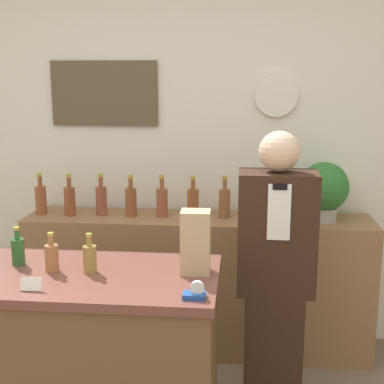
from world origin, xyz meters
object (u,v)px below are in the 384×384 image
object	(u,v)px
shopkeeper	(275,281)
paper_bag	(196,242)
tape_dispenser	(195,293)
potted_plant	(324,189)

from	to	relation	value
shopkeeper	paper_bag	world-z (taller)	shopkeeper
paper_bag	tape_dispenser	size ratio (longest dim) A/B	3.16
shopkeeper	potted_plant	xyz separation A→B (m)	(0.34, 0.72, 0.35)
potted_plant	tape_dispenser	world-z (taller)	potted_plant
shopkeeper	paper_bag	bearing A→B (deg)	-132.22
potted_plant	tape_dispenser	size ratio (longest dim) A/B	4.19
tape_dispenser	potted_plant	bearing A→B (deg)	63.93
potted_plant	shopkeeper	bearing A→B (deg)	-115.08
shopkeeper	paper_bag	xyz separation A→B (m)	(-0.38, -0.42, 0.33)
shopkeeper	potted_plant	bearing A→B (deg)	64.92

